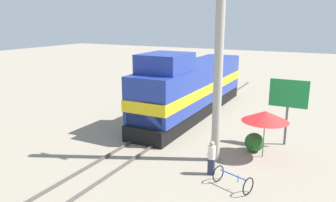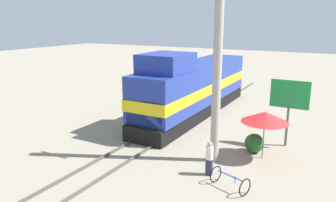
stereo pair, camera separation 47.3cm
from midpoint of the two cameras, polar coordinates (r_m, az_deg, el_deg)
name	(u,v)px [view 2 (the right image)]	position (r m, az deg, el deg)	size (l,w,h in m)	color
ground_plane	(158,135)	(20.38, -1.11, -6.03)	(120.00, 120.00, 0.00)	gray
rail_near	(148,132)	(20.71, -2.84, -5.50)	(0.08, 39.42, 0.15)	#4C4742
rail_far	(168,136)	(20.03, 0.68, -6.17)	(0.08, 39.42, 0.15)	#4C4742
locomotive	(193,88)	(24.19, 4.91, 2.24)	(2.89, 14.83, 4.97)	black
utility_pole	(218,49)	(15.73, 9.56, 8.92)	(1.80, 0.44, 11.18)	#9E998E
vendor_umbrella	(265,117)	(17.27, 17.30, -2.67)	(2.39, 2.39, 2.48)	#4C4C4C
billboard_sign	(290,98)	(19.29, 21.07, 0.51)	(2.09, 0.12, 3.78)	#595959
shrub_cluster	(254,143)	(18.43, 15.50, -7.08)	(1.03, 1.03, 1.03)	#236028
person_bystander	(209,157)	(15.30, 8.13, -9.66)	(0.34, 0.34, 1.63)	#2D3347
bicycle	(230,180)	(14.49, 11.64, -13.37)	(1.76, 1.25, 0.76)	black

